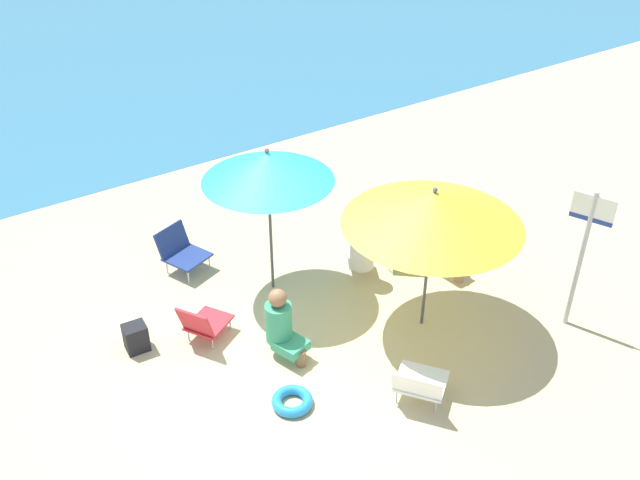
{
  "coord_description": "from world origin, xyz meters",
  "views": [
    {
      "loc": [
        -3.32,
        -5.59,
        5.7
      ],
      "look_at": [
        1.01,
        0.78,
        0.7
      ],
      "focal_mm": 38.8,
      "sensor_mm": 36.0,
      "label": 1
    }
  ],
  "objects_px": {
    "person_b": "(282,325)",
    "person_c": "(447,246)",
    "umbrella_yellow": "(433,208)",
    "beach_chair_c": "(203,323)",
    "beach_chair_a": "(181,250)",
    "swim_ring": "(292,401)",
    "beach_chair_b": "(419,383)",
    "umbrella_teal": "(268,167)",
    "warning_sign": "(585,241)",
    "beach_bag": "(136,338)",
    "person_a": "(362,249)",
    "beach_chair_d": "(404,242)"
  },
  "relations": [
    {
      "from": "person_b",
      "to": "person_c",
      "type": "xyz_separation_m",
      "value": [
        2.78,
        0.18,
        -0.03
      ]
    },
    {
      "from": "beach_chair_d",
      "to": "umbrella_yellow",
      "type": "bearing_deg",
      "value": 10.79
    },
    {
      "from": "beach_chair_d",
      "to": "warning_sign",
      "type": "bearing_deg",
      "value": 61.36
    },
    {
      "from": "warning_sign",
      "to": "beach_bag",
      "type": "relative_size",
      "value": 5.35
    },
    {
      "from": "beach_chair_d",
      "to": "person_a",
      "type": "relative_size",
      "value": 0.71
    },
    {
      "from": "swim_ring",
      "to": "beach_bag",
      "type": "bearing_deg",
      "value": 120.13
    },
    {
      "from": "umbrella_yellow",
      "to": "person_a",
      "type": "height_order",
      "value": "umbrella_yellow"
    },
    {
      "from": "beach_chair_b",
      "to": "person_a",
      "type": "distance_m",
      "value": 2.4
    },
    {
      "from": "umbrella_teal",
      "to": "beach_chair_c",
      "type": "height_order",
      "value": "umbrella_teal"
    },
    {
      "from": "person_a",
      "to": "beach_chair_a",
      "type": "bearing_deg",
      "value": 78.76
    },
    {
      "from": "person_c",
      "to": "swim_ring",
      "type": "bearing_deg",
      "value": -77.81
    },
    {
      "from": "beach_chair_a",
      "to": "person_c",
      "type": "distance_m",
      "value": 3.71
    },
    {
      "from": "beach_chair_a",
      "to": "beach_chair_d",
      "type": "xyz_separation_m",
      "value": [
        2.7,
        -1.63,
        0.02
      ]
    },
    {
      "from": "beach_chair_a",
      "to": "swim_ring",
      "type": "xyz_separation_m",
      "value": [
        -0.11,
        -3.09,
        -0.25
      ]
    },
    {
      "from": "person_b",
      "to": "beach_chair_a",
      "type": "bearing_deg",
      "value": 168.93
    },
    {
      "from": "umbrella_yellow",
      "to": "beach_chair_c",
      "type": "distance_m",
      "value": 3.09
    },
    {
      "from": "person_c",
      "to": "warning_sign",
      "type": "relative_size",
      "value": 0.46
    },
    {
      "from": "umbrella_teal",
      "to": "beach_chair_a",
      "type": "distance_m",
      "value": 2.06
    },
    {
      "from": "beach_chair_c",
      "to": "beach_chair_a",
      "type": "bearing_deg",
      "value": 44.35
    },
    {
      "from": "beach_chair_a",
      "to": "warning_sign",
      "type": "xyz_separation_m",
      "value": [
        3.54,
        -3.85,
        0.93
      ]
    },
    {
      "from": "beach_chair_c",
      "to": "person_a",
      "type": "relative_size",
      "value": 0.76
    },
    {
      "from": "beach_chair_a",
      "to": "swim_ring",
      "type": "bearing_deg",
      "value": -23.05
    },
    {
      "from": "swim_ring",
      "to": "beach_chair_c",
      "type": "bearing_deg",
      "value": 101.97
    },
    {
      "from": "person_a",
      "to": "person_c",
      "type": "height_order",
      "value": "person_a"
    },
    {
      "from": "beach_chair_c",
      "to": "beach_bag",
      "type": "bearing_deg",
      "value": 126.47
    },
    {
      "from": "umbrella_yellow",
      "to": "person_b",
      "type": "xyz_separation_m",
      "value": [
        -1.78,
        0.49,
        -1.24
      ]
    },
    {
      "from": "umbrella_teal",
      "to": "person_b",
      "type": "xyz_separation_m",
      "value": [
        -0.6,
        -1.23,
        -1.38
      ]
    },
    {
      "from": "beach_chair_b",
      "to": "person_b",
      "type": "relative_size",
      "value": 0.85
    },
    {
      "from": "beach_chair_b",
      "to": "beach_bag",
      "type": "distance_m",
      "value": 3.42
    },
    {
      "from": "person_a",
      "to": "beach_bag",
      "type": "xyz_separation_m",
      "value": [
        -3.13,
        0.35,
        -0.3
      ]
    },
    {
      "from": "beach_chair_b",
      "to": "person_c",
      "type": "height_order",
      "value": "person_c"
    },
    {
      "from": "beach_chair_a",
      "to": "warning_sign",
      "type": "distance_m",
      "value": 5.31
    },
    {
      "from": "umbrella_yellow",
      "to": "beach_chair_b",
      "type": "relative_size",
      "value": 2.66
    },
    {
      "from": "person_b",
      "to": "swim_ring",
      "type": "distance_m",
      "value": 0.92
    },
    {
      "from": "beach_chair_d",
      "to": "beach_bag",
      "type": "xyz_separation_m",
      "value": [
        -3.88,
        0.37,
        -0.16
      ]
    },
    {
      "from": "warning_sign",
      "to": "beach_chair_d",
      "type": "bearing_deg",
      "value": 89.49
    },
    {
      "from": "beach_chair_a",
      "to": "beach_bag",
      "type": "distance_m",
      "value": 1.72
    },
    {
      "from": "person_a",
      "to": "beach_chair_c",
      "type": "bearing_deg",
      "value": 117.36
    },
    {
      "from": "person_c",
      "to": "person_b",
      "type": "bearing_deg",
      "value": -90.84
    },
    {
      "from": "swim_ring",
      "to": "beach_chair_a",
      "type": "bearing_deg",
      "value": 87.96
    },
    {
      "from": "beach_chair_c",
      "to": "beach_chair_d",
      "type": "xyz_separation_m",
      "value": [
        3.13,
        -0.05,
        0.06
      ]
    },
    {
      "from": "beach_chair_c",
      "to": "person_b",
      "type": "height_order",
      "value": "person_b"
    },
    {
      "from": "umbrella_teal",
      "to": "beach_chair_c",
      "type": "relative_size",
      "value": 2.83
    },
    {
      "from": "person_a",
      "to": "umbrella_yellow",
      "type": "bearing_deg",
      "value": -149.16
    },
    {
      "from": "person_a",
      "to": "swim_ring",
      "type": "xyz_separation_m",
      "value": [
        -2.06,
        -1.48,
        -0.42
      ]
    },
    {
      "from": "beach_chair_a",
      "to": "person_c",
      "type": "height_order",
      "value": "person_c"
    },
    {
      "from": "person_b",
      "to": "beach_bag",
      "type": "relative_size",
      "value": 2.66
    },
    {
      "from": "beach_chair_b",
      "to": "beach_bag",
      "type": "height_order",
      "value": "beach_chair_b"
    },
    {
      "from": "person_b",
      "to": "person_c",
      "type": "relative_size",
      "value": 1.08
    },
    {
      "from": "person_b",
      "to": "warning_sign",
      "type": "distance_m",
      "value": 3.72
    }
  ]
}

